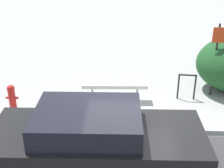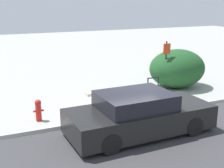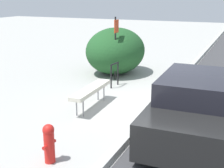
{
  "view_description": "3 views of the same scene",
  "coord_description": "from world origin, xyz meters",
  "px_view_note": "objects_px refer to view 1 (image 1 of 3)",
  "views": [
    {
      "loc": [
        -0.17,
        -6.85,
        4.48
      ],
      "look_at": [
        -0.55,
        0.56,
        1.07
      ],
      "focal_mm": 50.0,
      "sensor_mm": 36.0,
      "label": 1
    },
    {
      "loc": [
        -5.27,
        -9.29,
        4.08
      ],
      "look_at": [
        -0.67,
        1.01,
        1.01
      ],
      "focal_mm": 50.0,
      "sensor_mm": 36.0,
      "label": 2
    },
    {
      "loc": [
        -7.8,
        -2.22,
        3.04
      ],
      "look_at": [
        -0.34,
        1.1,
        0.71
      ],
      "focal_mm": 50.0,
      "sensor_mm": 36.0,
      "label": 3
    }
  ],
  "objects_px": {
    "sign_post": "(216,54)",
    "parked_car_near": "(95,140)",
    "fire_hydrant": "(12,96)",
    "bike_rack": "(187,84)",
    "bench": "(115,85)"
  },
  "relations": [
    {
      "from": "bike_rack",
      "to": "parked_car_near",
      "type": "relative_size",
      "value": 0.18
    },
    {
      "from": "bike_rack",
      "to": "sign_post",
      "type": "height_order",
      "value": "sign_post"
    },
    {
      "from": "bench",
      "to": "bike_rack",
      "type": "relative_size",
      "value": 2.38
    },
    {
      "from": "fire_hydrant",
      "to": "parked_car_near",
      "type": "distance_m",
      "value": 3.54
    },
    {
      "from": "fire_hydrant",
      "to": "parked_car_near",
      "type": "height_order",
      "value": "parked_car_near"
    },
    {
      "from": "fire_hydrant",
      "to": "parked_car_near",
      "type": "relative_size",
      "value": 0.17
    },
    {
      "from": "sign_post",
      "to": "fire_hydrant",
      "type": "bearing_deg",
      "value": -168.36
    },
    {
      "from": "sign_post",
      "to": "parked_car_near",
      "type": "distance_m",
      "value": 4.93
    },
    {
      "from": "bench",
      "to": "fire_hydrant",
      "type": "relative_size",
      "value": 2.56
    },
    {
      "from": "bike_rack",
      "to": "parked_car_near",
      "type": "bearing_deg",
      "value": -127.46
    },
    {
      "from": "parked_car_near",
      "to": "sign_post",
      "type": "bearing_deg",
      "value": 45.61
    },
    {
      "from": "sign_post",
      "to": "fire_hydrant",
      "type": "height_order",
      "value": "sign_post"
    },
    {
      "from": "bench",
      "to": "parked_car_near",
      "type": "distance_m",
      "value": 3.01
    },
    {
      "from": "bench",
      "to": "parked_car_near",
      "type": "height_order",
      "value": "parked_car_near"
    },
    {
      "from": "sign_post",
      "to": "fire_hydrant",
      "type": "distance_m",
      "value": 6.17
    }
  ]
}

